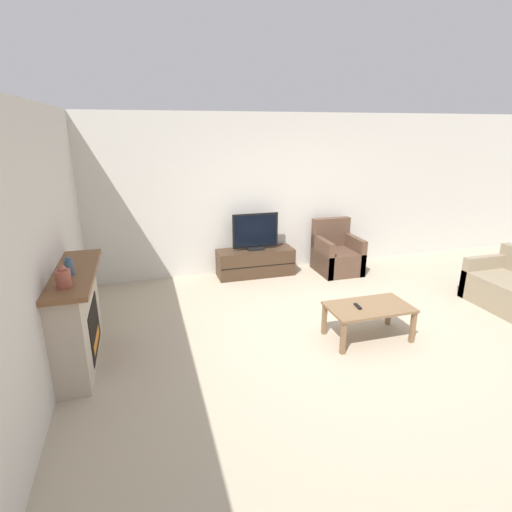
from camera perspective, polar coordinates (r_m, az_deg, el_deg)
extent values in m
plane|color=tan|center=(5.21, 12.70, -10.66)|extent=(24.00, 24.00, 0.00)
cube|color=beige|center=(7.05, 3.28, 8.86)|extent=(12.00, 0.06, 2.70)
cube|color=beige|center=(4.22, -28.62, 0.57)|extent=(0.06, 12.00, 2.70)
cube|color=#B7A893|center=(4.72, -24.21, -8.25)|extent=(0.32, 1.40, 0.99)
cube|color=black|center=(4.74, -22.06, -9.42)|extent=(0.01, 0.77, 0.55)
cube|color=orange|center=(4.81, -21.83, -11.02)|extent=(0.01, 0.54, 0.11)
cube|color=brown|center=(4.52, -24.67, -2.25)|extent=(0.44, 1.52, 0.05)
cylinder|color=#994C3D|center=(4.06, -25.83, -2.94)|extent=(0.14, 0.14, 0.17)
sphere|color=#994C3D|center=(4.04, -26.00, -1.69)|extent=(0.07, 0.07, 0.07)
cylinder|color=#385670|center=(4.38, -25.16, -1.45)|extent=(0.08, 0.08, 0.16)
sphere|color=#385670|center=(4.36, -25.31, -0.38)|extent=(0.05, 0.05, 0.05)
cube|color=#422D1E|center=(6.90, -0.09, -0.90)|extent=(1.31, 0.45, 0.46)
cube|color=black|center=(6.69, 0.45, -1.50)|extent=(1.29, 0.01, 0.01)
cube|color=black|center=(6.82, -0.09, 1.10)|extent=(0.28, 0.18, 0.04)
cube|color=black|center=(6.74, -0.09, 3.66)|extent=(0.79, 0.03, 0.59)
cube|color=black|center=(6.72, -0.06, 3.63)|extent=(0.73, 0.01, 0.53)
cube|color=brown|center=(7.20, 11.51, -0.72)|extent=(0.70, 0.76, 0.40)
cube|color=brown|center=(7.34, 10.62, 3.40)|extent=(0.70, 0.14, 0.51)
cube|color=brown|center=(7.04, 9.40, -0.05)|extent=(0.10, 0.76, 0.63)
cube|color=brown|center=(7.31, 13.66, 0.35)|extent=(0.10, 0.76, 0.63)
cube|color=brown|center=(4.98, 15.86, -7.04)|extent=(0.99, 0.56, 0.03)
cube|color=brown|center=(4.67, 12.33, -11.39)|extent=(0.05, 0.05, 0.40)
cube|color=brown|center=(5.14, 21.48, -9.46)|extent=(0.05, 0.05, 0.40)
cube|color=brown|center=(5.05, 9.73, -8.89)|extent=(0.05, 0.05, 0.40)
cube|color=brown|center=(5.48, 18.45, -7.36)|extent=(0.05, 0.05, 0.40)
cube|color=black|center=(4.90, 14.33, -6.97)|extent=(0.05, 0.15, 0.02)
cube|color=gray|center=(7.00, 29.93, -2.41)|extent=(0.82, 0.11, 0.62)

